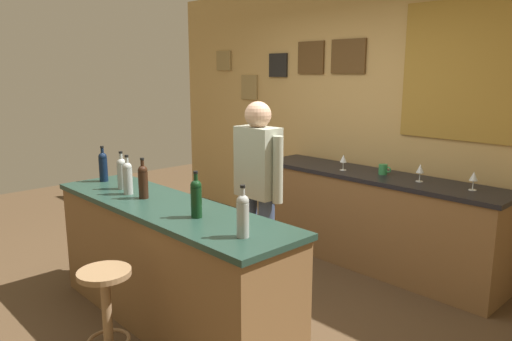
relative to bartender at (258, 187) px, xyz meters
The scene contains 16 objects.
ground_plane 1.02m from the bartender, 107.73° to the right, with size 10.00×10.00×0.00m, color #4C3823.
back_wall 1.71m from the bartender, 93.83° to the left, with size 6.00×0.09×2.80m.
bar_counter 0.93m from the bartender, 98.95° to the right, with size 2.29×0.60×0.92m.
side_counter 1.38m from the bartender, 77.67° to the left, with size 2.47×0.56×0.90m.
bartender is the anchor object (origin of this frame).
bar_stool 1.48m from the bartender, 84.76° to the right, with size 0.32×0.32×0.68m.
wine_bottle_a 1.36m from the bartender, 145.39° to the right, with size 0.07×0.07×0.31m.
wine_bottle_b 1.09m from the bartender, 133.78° to the right, with size 0.07×0.07×0.31m.
wine_bottle_c 1.02m from the bartender, 124.30° to the right, with size 0.07×0.07×0.31m.
wine_bottle_d 0.91m from the bartender, 115.02° to the right, with size 0.07×0.07×0.31m.
wine_bottle_e 0.87m from the bartender, 71.30° to the right, with size 0.07×0.07×0.31m.
wine_bottle_f 1.15m from the bartender, 48.02° to the right, with size 0.07×0.07×0.31m.
wine_glass_a 1.18m from the bartender, 91.69° to the left, with size 0.07×0.07×0.16m.
wine_glass_b 1.46m from the bartender, 60.29° to the left, with size 0.07×0.07×0.16m.
wine_glass_c 1.75m from the bartender, 47.85° to the left, with size 0.07×0.07×0.16m.
coffee_mug 1.34m from the bartender, 75.40° to the left, with size 0.12×0.08×0.09m.
Camera 1 is at (2.83, -2.20, 1.85)m, focal length 33.78 mm.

